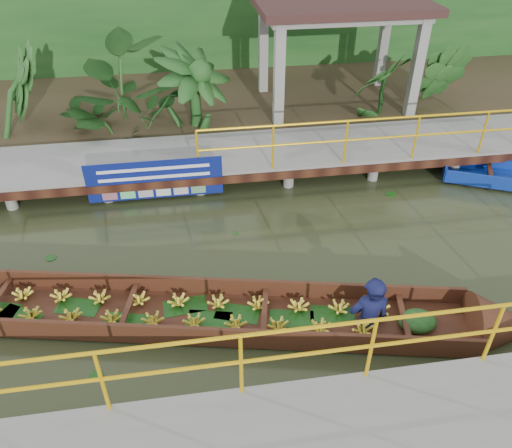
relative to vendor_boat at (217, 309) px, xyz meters
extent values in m
plane|color=#2A3219|center=(0.97, 1.21, -0.24)|extent=(80.00, 80.00, 0.00)
cube|color=#312918|center=(0.97, 8.71, -0.02)|extent=(30.00, 8.00, 0.45)
cube|color=gray|center=(0.97, 4.71, 0.26)|extent=(16.00, 2.00, 0.15)
cube|color=black|center=(0.97, 3.71, 0.18)|extent=(16.00, 0.12, 0.18)
cylinder|color=#E0A50B|center=(3.72, 3.76, 1.33)|extent=(7.50, 0.05, 0.05)
cylinder|color=#E0A50B|center=(3.72, 3.76, 0.88)|extent=(7.50, 0.05, 0.05)
cylinder|color=#E0A50B|center=(3.72, 3.76, 0.83)|extent=(0.05, 0.05, 1.00)
cylinder|color=gray|center=(-3.03, 3.91, -0.02)|extent=(0.24, 0.24, 0.55)
cylinder|color=gray|center=(-3.03, 5.51, -0.02)|extent=(0.24, 0.24, 0.55)
cylinder|color=gray|center=(-1.03, 3.91, -0.02)|extent=(0.24, 0.24, 0.55)
cylinder|color=gray|center=(-1.03, 5.51, -0.02)|extent=(0.24, 0.24, 0.55)
cylinder|color=gray|center=(0.97, 3.91, -0.02)|extent=(0.24, 0.24, 0.55)
cylinder|color=gray|center=(0.97, 5.51, -0.02)|extent=(0.24, 0.24, 0.55)
cylinder|color=gray|center=(2.97, 3.91, -0.02)|extent=(0.24, 0.24, 0.55)
cylinder|color=gray|center=(2.97, 5.51, -0.02)|extent=(0.24, 0.24, 0.55)
cylinder|color=gray|center=(4.97, 3.91, -0.02)|extent=(0.24, 0.24, 0.55)
cylinder|color=gray|center=(4.97, 5.51, -0.02)|extent=(0.24, 0.24, 0.55)
cylinder|color=gray|center=(6.97, 3.91, -0.02)|extent=(0.24, 0.24, 0.55)
cylinder|color=gray|center=(6.97, 5.51, -0.02)|extent=(0.24, 0.24, 0.55)
cylinder|color=gray|center=(0.97, 3.91, -0.02)|extent=(0.24, 0.24, 0.55)
cylinder|color=#E0A50B|center=(1.97, -1.84, 1.41)|extent=(10.00, 0.05, 0.05)
cylinder|color=#E0A50B|center=(1.97, -1.84, 0.96)|extent=(10.00, 0.05, 0.05)
cylinder|color=#E0A50B|center=(1.97, -1.84, 0.91)|extent=(0.05, 0.05, 1.00)
cube|color=gray|center=(2.17, 6.31, 1.36)|extent=(0.25, 0.25, 2.80)
cube|color=gray|center=(5.77, 6.31, 1.36)|extent=(0.25, 0.25, 2.80)
cube|color=gray|center=(2.17, 8.71, 1.36)|extent=(0.25, 0.25, 2.80)
cube|color=gray|center=(5.77, 8.71, 1.36)|extent=(0.25, 0.25, 2.80)
cube|color=gray|center=(3.97, 7.51, 2.66)|extent=(4.00, 2.60, 0.12)
cube|color=#361D1B|center=(3.97, 7.51, 2.86)|extent=(4.40, 3.00, 0.20)
cube|color=#144115|center=(0.97, 11.21, 1.76)|extent=(30.00, 0.80, 4.00)
cube|color=#3D2010|center=(-0.33, 0.07, -0.18)|extent=(8.72, 2.87, 0.07)
cube|color=#3D2010|center=(-0.21, 0.60, -0.03)|extent=(8.50, 1.87, 0.37)
cube|color=#3D2010|center=(-0.44, -0.46, -0.03)|extent=(8.50, 1.87, 0.37)
cone|color=#3D2010|center=(4.40, -0.93, -0.09)|extent=(1.28, 1.24, 1.04)
ellipsoid|color=#144115|center=(3.07, -0.65, -0.07)|extent=(0.69, 0.59, 0.28)
imported|color=#0F1239|center=(2.33, -0.49, 0.76)|extent=(0.69, 0.48, 1.81)
cube|color=navy|center=(7.03, 3.22, -0.15)|extent=(3.04, 2.04, 0.10)
cube|color=navy|center=(7.22, 3.62, -0.03)|extent=(2.69, 1.30, 0.29)
cube|color=navy|center=(5.70, 3.84, -0.03)|extent=(0.43, 0.82, 0.29)
cube|color=black|center=(6.59, 3.43, 0.01)|extent=(0.46, 0.84, 0.05)
cube|color=navy|center=(-0.97, 3.69, 0.31)|extent=(2.86, 0.03, 0.89)
cube|color=white|center=(-0.97, 3.67, 0.58)|extent=(2.32, 0.01, 0.07)
cube|color=white|center=(-0.97, 3.67, 0.38)|extent=(2.32, 0.01, 0.07)
imported|color=#144115|center=(-4.48, 6.51, 1.24)|extent=(1.65, 1.65, 2.06)
imported|color=#144115|center=(-1.98, 6.51, 1.24)|extent=(1.65, 1.65, 2.06)
imported|color=#144115|center=(0.02, 6.51, 1.24)|extent=(1.65, 1.65, 2.06)
imported|color=#144115|center=(5.02, 6.51, 1.24)|extent=(1.65, 1.65, 2.06)
imported|color=#144115|center=(6.52, 6.51, 1.24)|extent=(1.65, 1.65, 2.06)
camera|label=1|loc=(-0.23, -5.63, 5.69)|focal=35.00mm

